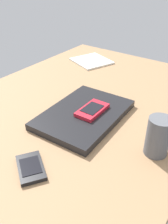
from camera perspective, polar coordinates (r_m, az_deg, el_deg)
name	(u,v)px	position (r cm, az deg, el deg)	size (l,w,h in cm)	color
desk_surface	(73,113)	(82.63, -2.58, -0.34)	(120.00, 80.00, 3.00)	#9E7751
laptop_closed	(84,114)	(77.31, 0.00, -0.57)	(30.39, 21.15, 2.18)	black
cell_phone_on_laptop	(92,110)	(76.25, 1.81, 0.41)	(11.29, 6.41, 1.30)	red
cell_phone_on_desk	(31,168)	(61.43, -12.34, -12.54)	(10.38, 11.42, 1.22)	black
pen_cup	(158,137)	(64.15, 16.90, -5.51)	(6.05, 6.05, 10.55)	#595B60
notepad	(91,61)	(121.31, 1.74, 11.81)	(15.70, 16.64, 0.80)	white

